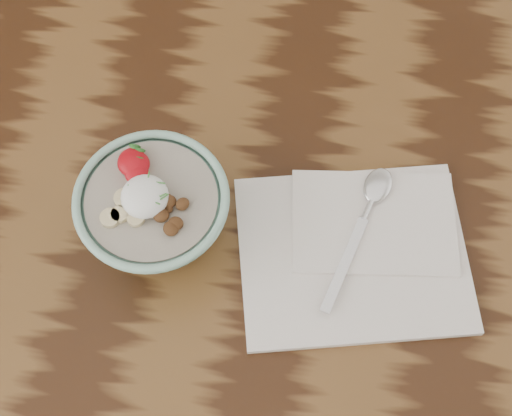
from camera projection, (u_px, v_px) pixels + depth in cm
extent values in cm
cube|color=#321B0C|center=(283.00, 231.00, 90.21)|extent=(160.00, 90.00, 4.00)
cylinder|color=#8FC0AC|center=(161.00, 230.00, 87.46)|extent=(7.76, 7.76, 1.11)
torus|color=#8FC0AC|center=(151.00, 199.00, 79.24)|extent=(17.64, 17.64, 1.02)
cylinder|color=#A69B8A|center=(152.00, 201.00, 79.75)|extent=(14.96, 14.96, 0.92)
ellipsoid|color=white|center=(145.00, 196.00, 78.32)|extent=(5.33, 5.33, 2.93)
ellipsoid|color=#A70710|center=(132.00, 162.00, 80.27)|extent=(3.28, 3.61, 1.81)
cone|color=#286623|center=(134.00, 149.00, 80.61)|extent=(1.40, 1.03, 1.52)
ellipsoid|color=#A70710|center=(137.00, 164.00, 80.26)|extent=(2.89, 3.18, 1.59)
cone|color=#286623|center=(139.00, 153.00, 80.52)|extent=(1.40, 1.03, 1.52)
ellipsoid|color=#A70710|center=(137.00, 172.00, 79.89)|extent=(2.70, 2.97, 1.48)
cone|color=#286623|center=(139.00, 162.00, 80.12)|extent=(1.40, 1.03, 1.52)
cylinder|color=beige|center=(110.00, 218.00, 77.92)|extent=(2.23, 2.23, 0.70)
cylinder|color=beige|center=(120.00, 214.00, 78.10)|extent=(1.95, 1.95, 0.70)
cylinder|color=beige|center=(136.00, 218.00, 77.92)|extent=(1.96, 1.96, 0.70)
cylinder|color=beige|center=(125.00, 199.00, 78.91)|extent=(2.39, 2.39, 0.70)
ellipsoid|color=#563219|center=(171.00, 229.00, 77.14)|extent=(2.37, 2.42, 1.10)
ellipsoid|color=#563219|center=(157.00, 216.00, 78.00)|extent=(1.21, 1.38, 0.77)
ellipsoid|color=#563219|center=(161.00, 215.00, 77.81)|extent=(2.05, 1.99, 1.12)
ellipsoid|color=#563219|center=(167.00, 200.00, 78.58)|extent=(1.59, 1.87, 1.02)
ellipsoid|color=#563219|center=(176.00, 223.00, 77.48)|extent=(2.07, 1.97, 1.14)
ellipsoid|color=#563219|center=(169.00, 208.00, 78.41)|extent=(1.20, 1.44, 0.67)
ellipsoid|color=#563219|center=(183.00, 204.00, 78.44)|extent=(2.12, 2.17, 1.17)
ellipsoid|color=#563219|center=(169.00, 202.00, 78.60)|extent=(2.22, 2.22, 1.09)
cylinder|color=#478D3B|center=(135.00, 199.00, 77.10)|extent=(0.19, 1.33, 0.23)
cylinder|color=#478D3B|center=(159.00, 183.00, 77.95)|extent=(1.35, 0.21, 0.23)
cylinder|color=#478D3B|center=(161.00, 196.00, 77.27)|extent=(1.21, 0.90, 0.23)
cylinder|color=#478D3B|center=(148.00, 177.00, 78.22)|extent=(0.25, 1.41, 0.23)
cylinder|color=#478D3B|center=(164.00, 197.00, 77.23)|extent=(0.90, 0.92, 0.22)
cylinder|color=#478D3B|center=(156.00, 195.00, 77.32)|extent=(1.18, 0.41, 0.22)
cylinder|color=#478D3B|center=(146.00, 192.00, 77.49)|extent=(1.35, 0.98, 0.23)
cylinder|color=#478D3B|center=(154.00, 202.00, 76.97)|extent=(1.44, 0.56, 0.23)
cylinder|color=#478D3B|center=(141.00, 195.00, 77.34)|extent=(1.10, 0.99, 0.23)
cylinder|color=#478D3B|center=(133.00, 188.00, 77.68)|extent=(1.45, 0.68, 0.23)
cylinder|color=#478D3B|center=(149.00, 187.00, 77.73)|extent=(1.20, 0.83, 0.22)
cube|color=white|center=(353.00, 254.00, 86.19)|extent=(31.52, 27.58, 1.05)
cube|color=white|center=(374.00, 222.00, 87.04)|extent=(21.44, 15.95, 0.63)
cube|color=silver|center=(345.00, 264.00, 84.20)|extent=(4.69, 12.66, 0.39)
cylinder|color=silver|center=(369.00, 207.00, 87.11)|extent=(1.67, 3.43, 0.78)
ellipsoid|color=silver|center=(378.00, 185.00, 88.20)|extent=(4.68, 5.86, 1.06)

